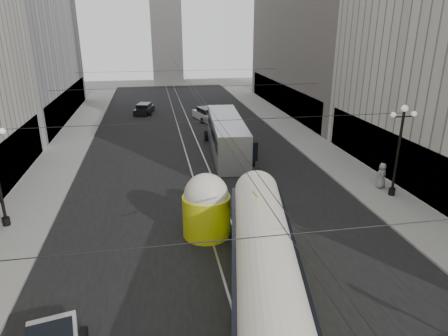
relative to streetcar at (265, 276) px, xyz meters
name	(u,v)px	position (x,y,z in m)	size (l,w,h in m)	color
road	(192,147)	(-0.50, 24.56, -1.84)	(20.00, 85.00, 0.02)	black
sidewalk_left	(71,143)	(-12.50, 28.06, -1.77)	(4.00, 72.00, 0.15)	gray
sidewalk_right	(295,132)	(11.50, 28.06, -1.77)	(4.00, 72.00, 0.15)	gray
rail_left	(184,148)	(-1.25, 24.56, -1.84)	(0.12, 85.00, 0.04)	gray
rail_right	(199,147)	(0.25, 24.56, -1.84)	(0.12, 85.00, 0.04)	gray
distant_tower	(165,5)	(-0.50, 72.06, 13.13)	(6.00, 6.00, 31.36)	#B2AFA8
lamppost_right_mid	(399,146)	(12.10, 10.06, 1.90)	(1.86, 0.44, 6.37)	black
catenary	(193,89)	(-0.38, 23.55, 4.04)	(25.00, 72.00, 0.23)	black
streetcar	(265,276)	(0.00, 0.00, 0.00)	(5.60, 16.88, 3.77)	#CAD412
city_bus	(227,134)	(2.57, 22.20, -0.02)	(3.78, 13.26, 3.32)	#A9ACAE
sedan_white_far	(207,114)	(2.66, 36.17, -1.13)	(3.35, 5.34, 1.57)	silver
sedan_dark_far	(144,109)	(-5.22, 41.51, -1.21)	(2.85, 4.69, 1.38)	black
pedestrian_sidewalk_right	(382,176)	(12.03, 11.42, -0.74)	(0.92, 0.57, 1.89)	gray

